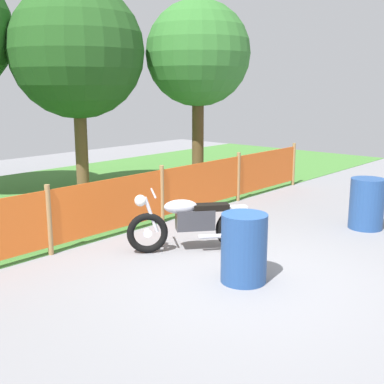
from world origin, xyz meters
name	(u,v)px	position (x,y,z in m)	size (l,w,h in m)	color
ground	(236,275)	(0.00, 0.00, -0.01)	(24.00, 24.00, 0.02)	gray
grass_verge	(9,205)	(0.00, 5.84, 0.01)	(24.00, 6.65, 0.01)	#427A33
barrier_fence	(111,205)	(0.00, 2.52, 0.54)	(11.69, 0.08, 1.05)	#997547
tree_near_right	(77,52)	(1.66, 5.54, 3.15)	(2.90, 2.90, 4.62)	brown
tree_rightmost	(198,55)	(4.02, 4.12, 3.14)	(2.43, 2.43, 4.39)	brown
motorcycle_lead	(191,222)	(0.35, 1.09, 0.45)	(1.59, 1.30, 0.92)	black
oil_drum	(244,248)	(-0.12, -0.20, 0.44)	(0.58, 0.58, 0.88)	navy
spare_drum	(367,204)	(3.24, -0.40, 0.44)	(0.58, 0.58, 0.88)	navy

